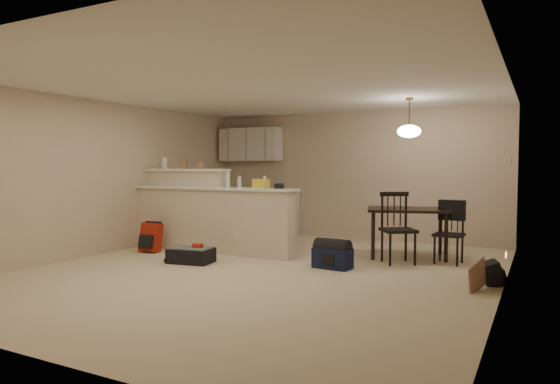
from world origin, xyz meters
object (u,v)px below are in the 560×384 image
Objects in this scene: dining_chair_far at (449,233)px; navy_duffel at (333,258)px; dining_chair_near at (398,228)px; suitcase at (191,256)px; pendant_lamp at (409,131)px; black_daypack at (491,273)px; dining_table at (408,214)px; red_backpack at (151,238)px.

navy_duffel is (-1.39, -1.11, -0.31)m from dining_chair_far.
suitcase is (-2.74, -1.38, -0.42)m from dining_chair_near.
pendant_lamp reaches higher than navy_duffel.
black_daypack is (4.08, 0.61, 0.03)m from suitcase.
dining_table is at bearing 26.11° from suitcase.
dining_table is 1.31m from pendant_lamp.
black_daypack is at bearing 5.36° from navy_duffel.
dining_chair_near is (0.00, -0.59, -0.15)m from dining_table.
red_backpack reaches higher than suitcase.
dining_chair_near is 2.19× the size of red_backpack.
dining_table is 1.63m from navy_duffel.
red_backpack is at bearing 150.06° from suitcase.
navy_duffel is (3.19, 0.17, -0.10)m from red_backpack.
black_daypack is at bearing -65.23° from dining_chair_near.
dining_chair_near is at bearing -89.71° from pendant_lamp.
red_backpack is 5.26m from black_daypack.
dining_chair_far is at bearing 14.40° from black_daypack.
dining_chair_far is (0.66, -0.24, -1.53)m from pendant_lamp.
dining_chair_near is 3.42× the size of black_daypack.
dining_chair_near reaches higher than dining_chair_far.
red_backpack is (-3.92, -1.52, -1.75)m from pendant_lamp.
black_daypack is (2.07, 0.00, -0.01)m from navy_duffel.
navy_duffel is at bearing -168.98° from dining_chair_near.
pendant_lamp is 1.29× the size of red_backpack.
black_daypack is at bearing -45.30° from pendant_lamp.
navy_duffel is 2.07m from black_daypack.
pendant_lamp is 0.68× the size of dining_chair_far.
black_daypack reaches higher than suitcase.
pendant_lamp is 4.56m from red_backpack.
red_backpack is 0.92× the size of navy_duffel.
dining_chair_near reaches higher than dining_table.
dining_table reaches higher than suitcase.
dining_chair_far is at bearing -20.15° from pendant_lamp.
black_daypack is (1.34, -1.35, -0.54)m from dining_table.
navy_duffel is (2.01, 0.61, 0.04)m from suitcase.
dining_chair_near reaches higher than suitcase.
suitcase is (-3.40, -1.72, -0.35)m from dining_chair_far.
dining_table is 1.56× the size of dining_chair_far.
black_daypack is (0.68, -1.11, -0.32)m from dining_chair_far.
dining_table reaches higher than navy_duffel.
black_daypack is at bearing -53.64° from dining_chair_far.
dining_table is 0.61m from dining_chair_near.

